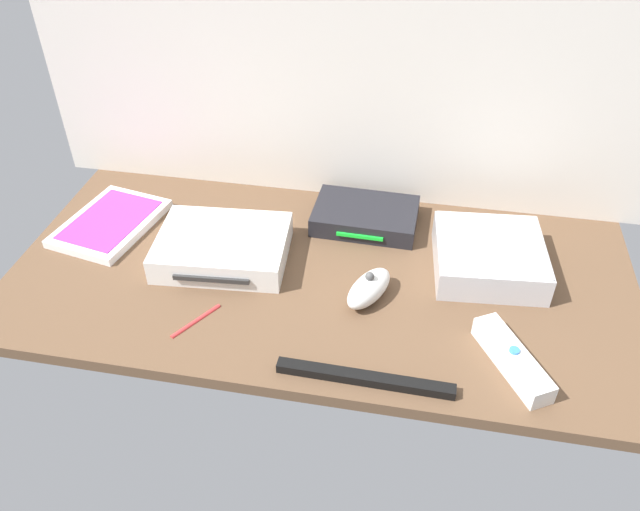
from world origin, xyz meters
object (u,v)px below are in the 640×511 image
object	(u,v)px
stylus_pen	(196,320)
remote_nunchuk	(369,288)
remote_wand	(512,359)
sensor_bar	(365,378)
network_router	(365,216)
mini_computer	(489,256)
game_case	(110,223)
game_console	(223,247)

from	to	relation	value
stylus_pen	remote_nunchuk	bearing A→B (deg)	21.79
remote_wand	sensor_bar	xyz separation A→B (cm)	(-19.28, -6.34, -0.81)
network_router	stylus_pen	distance (cm)	36.15
mini_computer	sensor_bar	world-z (taller)	mini_computer
game_case	remote_wand	size ratio (longest dim) A/B	1.46
mini_computer	game_case	xyz separation A→B (cm)	(-65.30, -0.26, -1.88)
game_console	network_router	size ratio (longest dim) A/B	1.21
game_case	mini_computer	bearing A→B (deg)	11.43
sensor_bar	stylus_pen	xyz separation A→B (cm)	(-26.02, 6.77, -0.35)
remote_wand	sensor_bar	world-z (taller)	remote_wand
network_router	remote_nunchuk	size ratio (longest dim) A/B	1.68
remote_wand	remote_nunchuk	bearing A→B (deg)	123.62
network_router	stylus_pen	size ratio (longest dim) A/B	2.04
game_console	mini_computer	bearing A→B (deg)	2.11
game_case	remote_nunchuk	bearing A→B (deg)	-1.09
game_case	sensor_bar	world-z (taller)	game_case
mini_computer	remote_wand	bearing A→B (deg)	-82.28
game_console	game_case	bearing A→B (deg)	163.21
mini_computer	stylus_pen	distance (cm)	47.16
game_case	remote_nunchuk	size ratio (longest dim) A/B	1.95
mini_computer	remote_nunchuk	world-z (taller)	mini_computer
network_router	remote_nunchuk	bearing A→B (deg)	-79.45
remote_nunchuk	game_console	bearing A→B (deg)	-167.26
remote_nunchuk	stylus_pen	world-z (taller)	remote_nunchuk
remote_nunchuk	stylus_pen	size ratio (longest dim) A/B	1.21
sensor_bar	remote_nunchuk	bearing A→B (deg)	96.47
sensor_bar	mini_computer	bearing A→B (deg)	59.70
game_console	remote_nunchuk	size ratio (longest dim) A/B	2.03
network_router	sensor_bar	world-z (taller)	network_router
game_console	network_router	world-z (taller)	game_console
mini_computer	stylus_pen	size ratio (longest dim) A/B	2.05
game_case	remote_wand	bearing A→B (deg)	-5.54
game_console	remote_wand	bearing A→B (deg)	-23.54
sensor_bar	game_console	bearing A→B (deg)	141.25
game_case	game_console	bearing A→B (deg)	-0.95
mini_computer	game_console	bearing A→B (deg)	-173.26
remote_nunchuk	remote_wand	bearing A→B (deg)	-0.87
game_case	remote_wand	distance (cm)	71.14
game_console	stylus_pen	size ratio (longest dim) A/B	2.47
remote_wand	remote_nunchuk	distance (cm)	23.23
mini_computer	remote_wand	distance (cm)	20.97
remote_nunchuk	sensor_bar	world-z (taller)	remote_nunchuk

